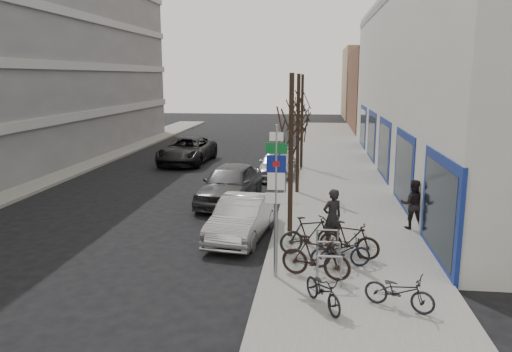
% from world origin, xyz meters
% --- Properties ---
extents(ground, '(120.00, 120.00, 0.00)m').
position_xyz_m(ground, '(0.00, 0.00, 0.00)').
color(ground, black).
rests_on(ground, ground).
extents(sidewalk_east, '(5.00, 70.00, 0.15)m').
position_xyz_m(sidewalk_east, '(4.50, 10.00, 0.07)').
color(sidewalk_east, slate).
rests_on(sidewalk_east, ground).
extents(sidewalk_west, '(3.00, 70.00, 0.15)m').
position_xyz_m(sidewalk_west, '(-11.00, 10.00, 0.07)').
color(sidewalk_west, slate).
rests_on(sidewalk_west, ground).
extents(brick_building_far, '(12.00, 14.00, 8.00)m').
position_xyz_m(brick_building_far, '(13.00, 40.00, 4.00)').
color(brick_building_far, brown).
rests_on(brick_building_far, ground).
extents(tan_building_far, '(13.00, 12.00, 9.00)m').
position_xyz_m(tan_building_far, '(13.50, 55.00, 4.50)').
color(tan_building_far, '#937A5B').
rests_on(tan_building_far, ground).
extents(highway_sign_pole, '(0.55, 0.10, 4.20)m').
position_xyz_m(highway_sign_pole, '(2.40, -0.01, 2.46)').
color(highway_sign_pole, gray).
rests_on(highway_sign_pole, ground).
extents(bike_rack, '(0.66, 2.26, 0.83)m').
position_xyz_m(bike_rack, '(3.80, 0.60, 0.66)').
color(bike_rack, gray).
rests_on(bike_rack, sidewalk_east).
extents(tree_near, '(1.80, 1.80, 5.50)m').
position_xyz_m(tree_near, '(2.60, 3.50, 4.10)').
color(tree_near, black).
rests_on(tree_near, ground).
extents(tree_mid, '(1.80, 1.80, 5.50)m').
position_xyz_m(tree_mid, '(2.60, 10.00, 4.10)').
color(tree_mid, black).
rests_on(tree_mid, ground).
extents(tree_far, '(1.80, 1.80, 5.50)m').
position_xyz_m(tree_far, '(2.60, 16.50, 4.10)').
color(tree_far, black).
rests_on(tree_far, ground).
extents(meter_front, '(0.10, 0.08, 1.27)m').
position_xyz_m(meter_front, '(2.15, 3.00, 0.92)').
color(meter_front, gray).
rests_on(meter_front, sidewalk_east).
extents(meter_mid, '(0.10, 0.08, 1.27)m').
position_xyz_m(meter_mid, '(2.15, 8.50, 0.92)').
color(meter_mid, gray).
rests_on(meter_mid, sidewalk_east).
extents(meter_back, '(0.10, 0.08, 1.27)m').
position_xyz_m(meter_back, '(2.15, 14.00, 0.92)').
color(meter_back, gray).
rests_on(meter_back, sidewalk_east).
extents(bike_near_left, '(1.17, 1.64, 0.98)m').
position_xyz_m(bike_near_left, '(3.63, -1.68, 0.64)').
color(bike_near_left, black).
rests_on(bike_near_left, sidewalk_east).
extents(bike_near_right, '(1.99, 1.10, 1.16)m').
position_xyz_m(bike_near_right, '(3.46, 0.04, 0.73)').
color(bike_near_right, black).
rests_on(bike_near_right, sidewalk_east).
extents(bike_mid_curb, '(1.77, 0.82, 1.04)m').
position_xyz_m(bike_mid_curb, '(4.14, 0.89, 0.67)').
color(bike_mid_curb, black).
rests_on(bike_mid_curb, sidewalk_east).
extents(bike_mid_inner, '(1.99, 1.23, 1.16)m').
position_xyz_m(bike_mid_inner, '(3.28, 1.94, 0.73)').
color(bike_mid_inner, black).
rests_on(bike_mid_inner, sidewalk_east).
extents(bike_far_curb, '(1.68, 1.12, 0.99)m').
position_xyz_m(bike_far_curb, '(5.36, -1.55, 0.65)').
color(bike_far_curb, black).
rests_on(bike_far_curb, sidewalk_east).
extents(bike_far_inner, '(1.89, 1.05, 1.10)m').
position_xyz_m(bike_far_inner, '(4.43, 1.68, 0.70)').
color(bike_far_inner, black).
rests_on(bike_far_inner, sidewalk_east).
extents(parked_car_front, '(2.03, 4.46, 1.42)m').
position_xyz_m(parked_car_front, '(0.98, 3.52, 0.71)').
color(parked_car_front, '#B4B3B9').
rests_on(parked_car_front, ground).
extents(parked_car_mid, '(2.62, 5.23, 1.71)m').
position_xyz_m(parked_car_mid, '(-0.20, 8.14, 0.86)').
color(parked_car_mid, '#47484C').
rests_on(parked_car_mid, ground).
extents(parked_car_back, '(1.98, 4.80, 1.39)m').
position_xyz_m(parked_car_back, '(1.40, 14.17, 0.69)').
color(parked_car_back, '#B3B2B8').
rests_on(parked_car_back, ground).
extents(lane_car, '(2.94, 5.95, 1.62)m').
position_xyz_m(lane_car, '(-4.58, 17.77, 0.81)').
color(lane_car, black).
rests_on(lane_car, ground).
extents(pedestrian_near, '(0.79, 0.71, 1.83)m').
position_xyz_m(pedestrian_near, '(3.96, 2.67, 1.06)').
color(pedestrian_near, black).
rests_on(pedestrian_near, sidewalk_east).
extents(pedestrian_far, '(0.69, 0.50, 1.76)m').
position_xyz_m(pedestrian_far, '(6.80, 4.82, 1.03)').
color(pedestrian_far, black).
rests_on(pedestrian_far, sidewalk_east).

